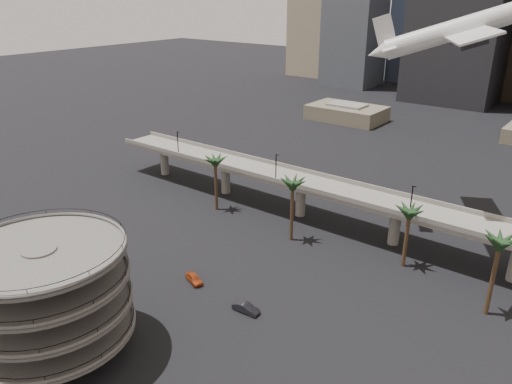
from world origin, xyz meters
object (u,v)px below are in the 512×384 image
Objects in this scene: overpass at (346,197)px; airborne_jet at (467,27)px; parking_ramp at (47,292)px; car_a at (194,279)px; car_b at (246,308)px.

airborne_jet is at bearing 44.77° from overpass.
parking_ramp is 5.15× the size of car_a.
parking_ramp is at bearing 142.87° from car_b.
airborne_jet is (27.85, 73.73, 30.62)m from parking_ramp.
car_b is at bearing -131.26° from airborne_jet.
parking_ramp is 60.46m from overpass.
overpass is 3.78× the size of airborne_jet.
airborne_jet is (14.85, 14.73, 33.12)m from overpass.
airborne_jet reaches higher than car_b.
airborne_jet reaches higher than overpass.
parking_ramp is at bearing -165.69° from car_a.
parking_ramp reaches higher than car_a.
overpass is 36.33m from car_b.
overpass is 30.15× the size of car_a.
car_a is 0.95× the size of car_b.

